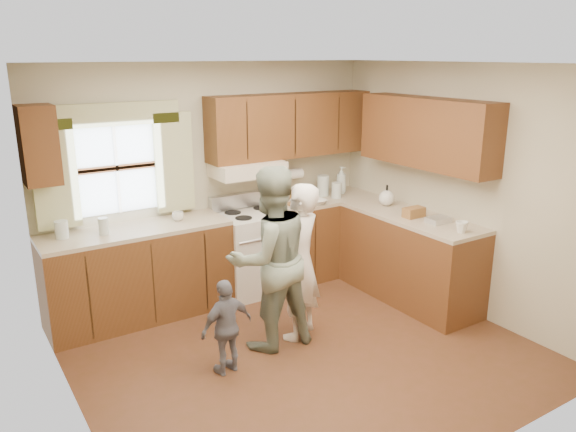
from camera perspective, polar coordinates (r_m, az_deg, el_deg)
room at (r=4.71m, az=1.60°, el=-0.16°), size 3.80×3.80×3.80m
kitchen_fixtures at (r=6.01m, az=0.64°, el=-0.60°), size 3.80×2.25×2.15m
stove at (r=6.27m, az=-3.58°, el=-3.51°), size 0.76×0.67×1.07m
woman_left at (r=5.15m, az=1.15°, el=-4.71°), size 0.64×0.57×1.48m
woman_right at (r=4.97m, az=-1.85°, el=-4.35°), size 0.82×0.65×1.67m
child at (r=4.73m, az=-6.23°, el=-11.12°), size 0.51×0.27×0.82m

